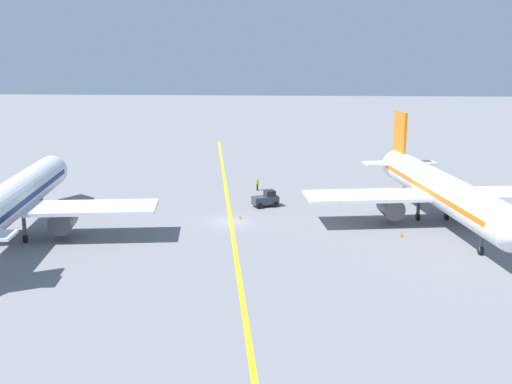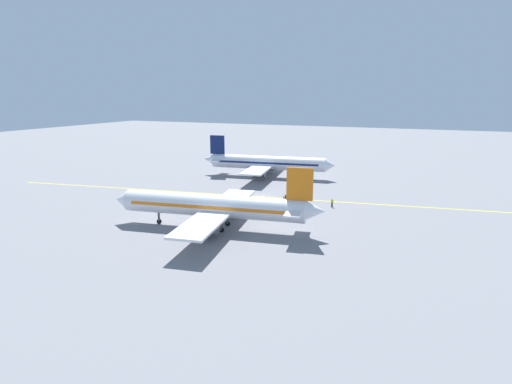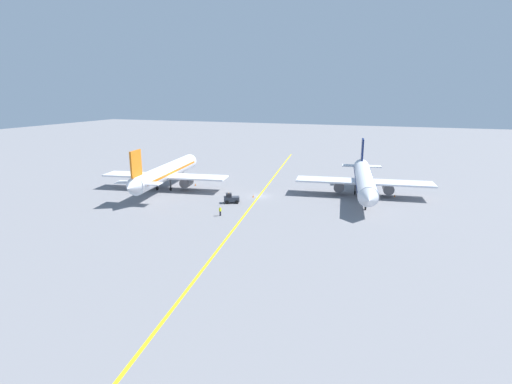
{
  "view_description": "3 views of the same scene",
  "coord_description": "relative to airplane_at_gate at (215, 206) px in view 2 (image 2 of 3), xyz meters",
  "views": [
    {
      "loc": [
        -6.87,
        61.42,
        17.57
      ],
      "look_at": [
        -2.43,
        -4.09,
        2.4
      ],
      "focal_mm": 42.0,
      "sensor_mm": 36.0,
      "label": 1
    },
    {
      "loc": [
        -76.18,
        -30.78,
        21.09
      ],
      "look_at": [
        -4.53,
        -0.55,
        2.17
      ],
      "focal_mm": 28.0,
      "sensor_mm": 36.0,
      "label": 2
    },
    {
      "loc": [
        27.01,
        -76.62,
        21.07
      ],
      "look_at": [
        0.94,
        -4.5,
        2.03
      ],
      "focal_mm": 28.0,
      "sensor_mm": 36.0,
      "label": 3
    }
  ],
  "objects": [
    {
      "name": "ground_plane",
      "position": [
        21.94,
        0.76,
        -3.71
      ],
      "size": [
        400.0,
        400.0,
        0.0
      ],
      "primitive_type": "plane",
      "color": "slate"
    },
    {
      "name": "apron_yellow_centreline",
      "position": [
        21.94,
        0.76,
        -3.71
      ],
      "size": [
        18.26,
        118.72,
        0.01
      ],
      "primitive_type": "cube",
      "rotation": [
        0.0,
        0.0,
        0.15
      ],
      "color": "yellow",
      "rests_on": "ground"
    },
    {
      "name": "airplane_adjacent_stand",
      "position": [
        42.53,
        7.91,
        0.0
      ],
      "size": [
        28.45,
        35.51,
        10.6
      ],
      "color": "silver",
      "rests_on": "ground"
    },
    {
      "name": "traffic_cone_by_wingtip",
      "position": [
        21.11,
        -0.58,
        -3.43
      ],
      "size": [
        0.32,
        0.32,
        0.55
      ],
      "primitive_type": "cone",
      "color": "orange",
      "rests_on": "ground"
    },
    {
      "name": "ground_crew_worker",
      "position": [
        20.11,
        -14.65,
        -2.8
      ],
      "size": [
        0.33,
        0.55,
        1.68
      ],
      "color": "#23232D",
      "rests_on": "ground"
    },
    {
      "name": "traffic_cone_near_nose",
      "position": [
        48.82,
        9.82,
        -3.43
      ],
      "size": [
        0.32,
        0.32,
        0.55
      ],
      "primitive_type": "cone",
      "color": "orange",
      "rests_on": "ground"
    },
    {
      "name": "airplane_at_gate",
      "position": [
        0.0,
        0.0,
        0.0
      ],
      "size": [
        28.47,
        35.47,
        10.6
      ],
      "color": "white",
      "rests_on": "ground"
    },
    {
      "name": "traffic_cone_mid_apron",
      "position": [
        4.62,
        4.96,
        -3.43
      ],
      "size": [
        0.32,
        0.32,
        0.55
      ],
      "primitive_type": "cone",
      "color": "orange",
      "rests_on": "ground"
    },
    {
      "name": "baggage_tug_dark",
      "position": [
        18.52,
        -6.14,
        -2.81
      ],
      "size": [
        3.35,
        2.72,
        2.11
      ],
      "color": "#333842",
      "rests_on": "ground"
    }
  ]
}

